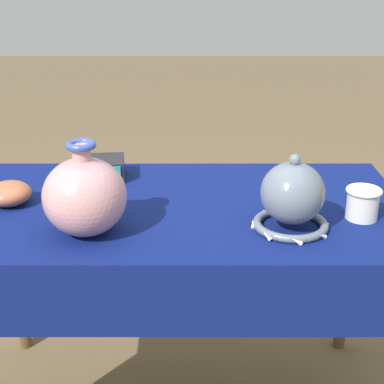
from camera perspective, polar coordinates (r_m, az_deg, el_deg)
The scene contains 6 objects.
display_table at distance 1.71m, azimuth -1.01°, elevation -3.51°, with size 1.31×0.71×0.71m.
vase_tall_bulbous at distance 1.51m, azimuth -10.14°, elevation -0.35°, with size 0.21×0.21×0.25m.
vase_dome_bell at distance 1.54m, azimuth 9.92°, elevation -0.60°, with size 0.21×0.21×0.21m.
mosaic_tile_box at distance 1.90m, azimuth -8.81°, elevation 2.27°, with size 0.17×0.14×0.07m.
cup_wide_ivory at distance 1.66m, azimuth 16.46°, elevation -1.00°, with size 0.10×0.10×0.09m.
bowl_shallow_terracotta at distance 1.77m, azimuth -17.07°, elevation -0.06°, with size 0.13×0.13×0.07m, color #BC6642.
Camera 1 is at (0.04, -1.56, 1.39)m, focal length 55.00 mm.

